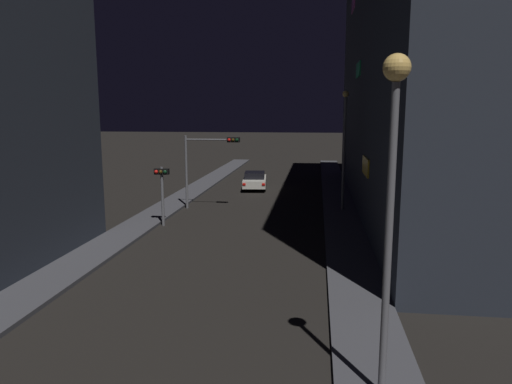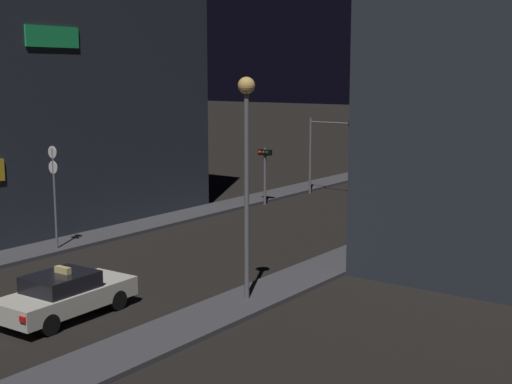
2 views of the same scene
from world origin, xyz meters
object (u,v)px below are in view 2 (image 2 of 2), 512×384
object	(u,v)px
traffic_light_overhead	(330,140)
street_lamp_far_block	(470,127)
far_car	(415,172)
sign_pole_left	(54,188)
taxi	(65,294)
traffic_light_left_kerb	(265,164)
street_lamp_near_block	(247,144)

from	to	relation	value
traffic_light_overhead	street_lamp_far_block	distance (m)	8.69
far_car	sign_pole_left	bearing A→B (deg)	-98.56
taxi	sign_pole_left	xyz separation A→B (m)	(-6.93, 5.20, 1.99)
far_car	traffic_light_overhead	size ratio (longest dim) A/B	0.97
far_car	street_lamp_far_block	distance (m)	11.33
traffic_light_left_kerb	street_lamp_near_block	world-z (taller)	street_lamp_near_block
street_lamp_far_block	sign_pole_left	bearing A→B (deg)	-119.48
far_car	street_lamp_near_block	distance (m)	29.21
sign_pole_left	street_lamp_near_block	distance (m)	10.91
far_car	traffic_light_overhead	xyz separation A→B (m)	(-1.98, -8.33, 2.72)
traffic_light_left_kerb	street_lamp_near_block	size ratio (longest dim) A/B	0.46
taxi	street_lamp_near_block	bearing A→B (deg)	50.32
street_lamp_near_block	street_lamp_far_block	distance (m)	19.81
traffic_light_left_kerb	street_lamp_far_block	size ratio (longest dim) A/B	0.45
street_lamp_far_block	traffic_light_left_kerb	bearing A→B (deg)	-153.95
traffic_light_left_kerb	street_lamp_far_block	world-z (taller)	street_lamp_far_block
traffic_light_left_kerb	street_lamp_far_block	bearing A→B (deg)	26.05
sign_pole_left	street_lamp_near_block	world-z (taller)	street_lamp_near_block
street_lamp_near_block	street_lamp_far_block	xyz separation A→B (m)	(0.16, 19.80, -0.62)
sign_pole_left	traffic_light_overhead	bearing A→B (deg)	83.60
street_lamp_near_block	taxi	bearing A→B (deg)	-129.68
traffic_light_left_kerb	sign_pole_left	world-z (taller)	sign_pole_left
sign_pole_left	street_lamp_near_block	xyz separation A→B (m)	(10.59, -0.79, 2.50)
taxi	sign_pole_left	bearing A→B (deg)	143.08
far_car	sign_pole_left	size ratio (longest dim) A/B	1.06
traffic_light_left_kerb	street_lamp_near_block	bearing A→B (deg)	-56.54
far_car	sign_pole_left	distance (m)	27.72
traffic_light_overhead	sign_pole_left	bearing A→B (deg)	-96.40
taxi	far_car	size ratio (longest dim) A/B	0.98
far_car	traffic_light_left_kerb	world-z (taller)	traffic_light_left_kerb
traffic_light_left_kerb	sign_pole_left	distance (m)	14.14
taxi	street_lamp_near_block	size ratio (longest dim) A/B	0.63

